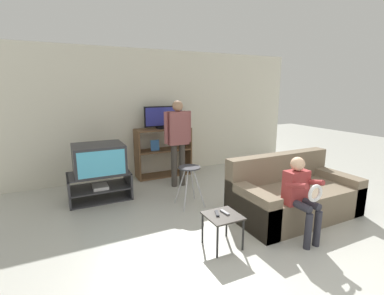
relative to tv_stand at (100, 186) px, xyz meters
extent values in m
plane|color=#B7B7AD|center=(1.55, -2.85, -0.22)|extent=(18.00, 18.00, 0.00)
cube|color=silver|center=(1.55, 1.02, 1.08)|extent=(6.40, 0.06, 2.60)
cube|color=#38383D|center=(0.00, 0.00, -0.21)|extent=(0.98, 0.58, 0.02)
cube|color=#38383D|center=(0.00, 0.00, -0.02)|extent=(0.95, 0.58, 0.02)
cube|color=#38383D|center=(0.00, 0.00, 0.22)|extent=(0.98, 0.58, 0.02)
cube|color=#38383D|center=(-0.48, 0.00, 0.00)|extent=(0.03, 0.58, 0.45)
cube|color=#38383D|center=(0.48, 0.00, 0.00)|extent=(0.03, 0.58, 0.45)
cube|color=silver|center=(0.00, -0.07, 0.02)|extent=(0.24, 0.28, 0.05)
cube|color=#2D2D33|center=(0.02, 0.00, 0.47)|extent=(0.79, 0.66, 0.48)
cube|color=#4CB7E0|center=(0.02, -0.33, 0.47)|extent=(0.71, 0.01, 0.40)
cube|color=brown|center=(0.85, 0.75, 0.28)|extent=(0.03, 0.40, 1.01)
cube|color=brown|center=(1.97, 0.75, 0.28)|extent=(0.03, 0.40, 1.01)
cube|color=brown|center=(1.41, 0.75, -0.21)|extent=(1.09, 0.40, 0.03)
cube|color=brown|center=(1.41, 0.75, 0.34)|extent=(1.09, 0.40, 0.03)
cube|color=brown|center=(1.41, 0.75, 0.78)|extent=(1.09, 0.40, 0.03)
cube|color=#3870B7|center=(1.21, 0.69, 0.46)|extent=(0.18, 0.04, 0.22)
cube|color=black|center=(1.43, 0.74, 0.81)|extent=(0.28, 0.20, 0.04)
cube|color=black|center=(1.43, 0.74, 1.04)|extent=(0.81, 0.04, 0.42)
cube|color=#333899|center=(1.43, 0.72, 1.04)|extent=(0.76, 0.01, 0.37)
cylinder|color=#B7B7BC|center=(1.13, -1.00, 0.08)|extent=(0.16, 0.16, 0.62)
cylinder|color=#B7B7BC|center=(1.35, -1.00, 0.08)|extent=(0.16, 0.16, 0.62)
cylinder|color=#B7B7BC|center=(1.13, -0.78, 0.08)|extent=(0.16, 0.16, 0.62)
cylinder|color=#B7B7BC|center=(1.35, -0.78, 0.08)|extent=(0.16, 0.16, 0.62)
cylinder|color=#333338|center=(1.24, -0.89, 0.40)|extent=(0.34, 0.34, 0.02)
cube|color=#38332D|center=(1.07, -2.12, 0.17)|extent=(0.39, 0.39, 0.02)
cylinder|color=black|center=(0.90, -2.29, -0.03)|extent=(0.02, 0.02, 0.38)
cylinder|color=black|center=(1.24, -2.29, -0.03)|extent=(0.02, 0.02, 0.38)
cylinder|color=black|center=(0.90, -1.95, -0.03)|extent=(0.02, 0.02, 0.38)
cylinder|color=black|center=(1.24, -1.95, -0.03)|extent=(0.02, 0.02, 0.38)
cube|color=#232328|center=(1.02, -2.08, 0.19)|extent=(0.09, 0.15, 0.02)
cube|color=gray|center=(1.12, -2.09, 0.19)|extent=(0.05, 0.15, 0.02)
cube|color=#756651|center=(2.46, -1.89, -0.01)|extent=(1.83, 0.94, 0.43)
cube|color=#756651|center=(2.46, -1.52, 0.42)|extent=(1.83, 0.20, 0.42)
cube|color=#756651|center=(1.65, -1.89, 0.05)|extent=(0.22, 0.94, 0.55)
cube|color=#756651|center=(3.26, -1.89, 0.05)|extent=(0.22, 0.94, 0.55)
cylinder|color=#3D3833|center=(1.36, 0.02, 0.18)|extent=(0.11, 0.11, 0.81)
cylinder|color=#3D3833|center=(1.52, 0.02, 0.18)|extent=(0.11, 0.11, 0.81)
cube|color=#8C4C4C|center=(1.44, 0.02, 0.89)|extent=(0.38, 0.20, 0.61)
cylinder|color=#8C4C4C|center=(1.21, 0.02, 0.90)|extent=(0.08, 0.08, 0.58)
cylinder|color=#8C4C4C|center=(1.67, 0.02, 0.90)|extent=(0.08, 0.08, 0.58)
sphere|color=#A37A5B|center=(1.44, 0.02, 1.29)|extent=(0.20, 0.20, 0.20)
cylinder|color=#2D2D38|center=(1.93, -2.60, -0.01)|extent=(0.08, 0.08, 0.43)
cylinder|color=#2D2D38|center=(2.08, -2.60, -0.01)|extent=(0.08, 0.08, 0.43)
cylinder|color=#2D2D38|center=(1.93, -2.45, 0.26)|extent=(0.09, 0.30, 0.09)
cylinder|color=#2D2D38|center=(2.08, -2.45, 0.26)|extent=(0.09, 0.30, 0.09)
cube|color=#993333|center=(2.01, -2.30, 0.42)|extent=(0.30, 0.17, 0.42)
cylinder|color=#993333|center=(1.87, -2.42, 0.50)|extent=(0.06, 0.31, 0.14)
cylinder|color=#993333|center=(2.14, -2.42, 0.50)|extent=(0.06, 0.31, 0.14)
sphere|color=#DBAD89|center=(2.01, -2.30, 0.71)|extent=(0.17, 0.17, 0.17)
torus|color=white|center=(2.01, -2.58, 0.44)|extent=(0.21, 0.04, 0.21)
camera|label=1|loc=(-0.55, -4.63, 1.61)|focal=26.00mm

